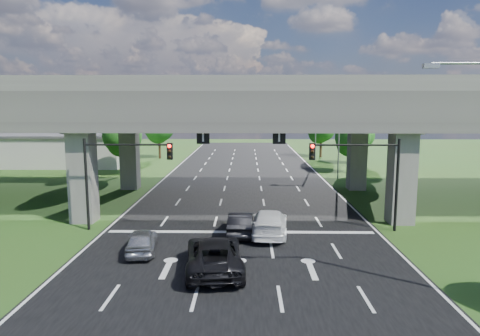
{
  "coord_description": "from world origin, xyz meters",
  "views": [
    {
      "loc": [
        0.38,
        -23.04,
        8.09
      ],
      "look_at": [
        -0.11,
        7.5,
        3.6
      ],
      "focal_mm": 32.0,
      "sensor_mm": 36.0,
      "label": 1
    }
  ],
  "objects_px": {
    "car_trailing": "(214,255)",
    "car_silver": "(142,241)",
    "streetlight_far": "(336,126)",
    "signal_right": "(364,167)",
    "car_white": "(269,222)",
    "streetlight_beyond": "(313,121)",
    "car_dark": "(241,223)",
    "signal_left": "(119,167)"
  },
  "relations": [
    {
      "from": "streetlight_far",
      "to": "car_silver",
      "type": "bearing_deg",
      "value": -122.4
    },
    {
      "from": "streetlight_far",
      "to": "car_dark",
      "type": "height_order",
      "value": "streetlight_far"
    },
    {
      "from": "streetlight_beyond",
      "to": "car_white",
      "type": "xyz_separation_m",
      "value": [
        -8.3,
        -37.0,
        -5.04
      ]
    },
    {
      "from": "signal_right",
      "to": "signal_left",
      "type": "height_order",
      "value": "same"
    },
    {
      "from": "streetlight_beyond",
      "to": "car_dark",
      "type": "relative_size",
      "value": 2.33
    },
    {
      "from": "car_dark",
      "to": "car_white",
      "type": "relative_size",
      "value": 0.8
    },
    {
      "from": "signal_right",
      "to": "streetlight_beyond",
      "type": "distance_m",
      "value": 36.17
    },
    {
      "from": "streetlight_far",
      "to": "car_silver",
      "type": "relative_size",
      "value": 2.58
    },
    {
      "from": "car_silver",
      "to": "car_white",
      "type": "distance_m",
      "value": 7.97
    },
    {
      "from": "car_silver",
      "to": "car_white",
      "type": "relative_size",
      "value": 0.72
    },
    {
      "from": "signal_left",
      "to": "car_white",
      "type": "relative_size",
      "value": 1.12
    },
    {
      "from": "car_silver",
      "to": "car_white",
      "type": "height_order",
      "value": "car_white"
    },
    {
      "from": "streetlight_beyond",
      "to": "car_dark",
      "type": "bearing_deg",
      "value": -105.25
    },
    {
      "from": "signal_right",
      "to": "signal_left",
      "type": "relative_size",
      "value": 1.0
    },
    {
      "from": "streetlight_beyond",
      "to": "car_silver",
      "type": "bearing_deg",
      "value": -110.98
    },
    {
      "from": "signal_right",
      "to": "car_silver",
      "type": "bearing_deg",
      "value": -161.76
    },
    {
      "from": "car_silver",
      "to": "car_dark",
      "type": "relative_size",
      "value": 0.9
    },
    {
      "from": "streetlight_far",
      "to": "car_trailing",
      "type": "xyz_separation_m",
      "value": [
        -11.3,
        -26.95,
        -5.01
      ]
    },
    {
      "from": "streetlight_far",
      "to": "car_dark",
      "type": "bearing_deg",
      "value": -115.66
    },
    {
      "from": "car_dark",
      "to": "car_trailing",
      "type": "relative_size",
      "value": 0.74
    },
    {
      "from": "signal_right",
      "to": "streetlight_far",
      "type": "height_order",
      "value": "streetlight_far"
    },
    {
      "from": "streetlight_far",
      "to": "car_dark",
      "type": "relative_size",
      "value": 2.33
    },
    {
      "from": "car_silver",
      "to": "car_dark",
      "type": "bearing_deg",
      "value": -155.51
    },
    {
      "from": "signal_right",
      "to": "streetlight_far",
      "type": "bearing_deg",
      "value": 83.53
    },
    {
      "from": "streetlight_beyond",
      "to": "car_trailing",
      "type": "relative_size",
      "value": 1.73
    },
    {
      "from": "car_dark",
      "to": "car_white",
      "type": "distance_m",
      "value": 1.79
    },
    {
      "from": "car_dark",
      "to": "car_trailing",
      "type": "distance_m",
      "value": 6.07
    },
    {
      "from": "streetlight_far",
      "to": "car_trailing",
      "type": "distance_m",
      "value": 29.65
    },
    {
      "from": "signal_right",
      "to": "signal_left",
      "type": "bearing_deg",
      "value": 180.0
    },
    {
      "from": "streetlight_far",
      "to": "streetlight_beyond",
      "type": "height_order",
      "value": "same"
    },
    {
      "from": "car_dark",
      "to": "signal_left",
      "type": "bearing_deg",
      "value": -5.24
    },
    {
      "from": "signal_right",
      "to": "car_trailing",
      "type": "distance_m",
      "value": 11.84
    },
    {
      "from": "car_silver",
      "to": "streetlight_beyond",
      "type": "bearing_deg",
      "value": -118.76
    },
    {
      "from": "signal_right",
      "to": "car_silver",
      "type": "height_order",
      "value": "signal_right"
    },
    {
      "from": "car_silver",
      "to": "streetlight_far",
      "type": "bearing_deg",
      "value": -130.19
    },
    {
      "from": "streetlight_far",
      "to": "signal_right",
      "type": "bearing_deg",
      "value": -96.47
    },
    {
      "from": "signal_right",
      "to": "car_white",
      "type": "relative_size",
      "value": 1.12
    },
    {
      "from": "signal_right",
      "to": "car_silver",
      "type": "relative_size",
      "value": 1.55
    },
    {
      "from": "car_silver",
      "to": "car_dark",
      "type": "xyz_separation_m",
      "value": [
        5.41,
        3.42,
        0.05
      ]
    },
    {
      "from": "car_dark",
      "to": "signal_right",
      "type": "bearing_deg",
      "value": -171.49
    },
    {
      "from": "car_trailing",
      "to": "car_silver",
      "type": "bearing_deg",
      "value": -36.86
    },
    {
      "from": "car_dark",
      "to": "car_white",
      "type": "height_order",
      "value": "car_white"
    }
  ]
}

